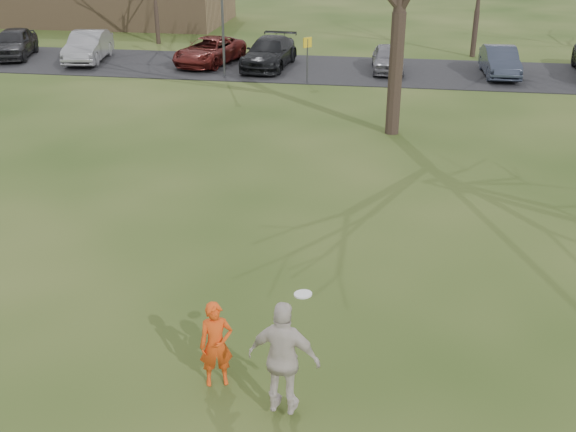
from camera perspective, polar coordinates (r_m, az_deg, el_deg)
The scene contains 11 objects.
ground at distance 11.76m, azimuth -3.19°, elevation -14.76°, with size 120.00×120.00×0.00m, color #1E380F.
parking_strip at distance 34.75m, azimuth 5.61°, elevation 11.96°, with size 62.00×6.50×0.04m, color black.
player_defender at distance 11.63m, azimuth -6.00°, elevation -10.57°, with size 0.57×0.37×1.55m, color #EC4913.
car_0 at distance 40.22m, azimuth -21.83°, elevation 13.21°, with size 1.80×4.47×1.52m, color #232326.
car_1 at distance 37.92m, azimuth -16.28°, elevation 13.37°, with size 1.60×4.60×1.51m, color gray.
car_2 at distance 36.05m, azimuth -6.55°, elevation 13.47°, with size 2.20×4.77×1.33m, color #5C1915.
car_3 at distance 35.06m, azimuth -1.56°, elevation 13.41°, with size 2.02×4.97×1.44m, color black.
car_4 at distance 34.54m, azimuth 8.30°, elevation 12.86°, with size 1.50×3.73×1.27m, color slate.
car_5 at distance 34.68m, azimuth 17.20°, elevation 12.16°, with size 1.43×4.11×1.35m, color #2E3445.
catching_play at distance 10.71m, azimuth -0.33°, elevation -11.75°, with size 1.19×0.62×2.08m.
sign_yellow at distance 31.72m, azimuth 1.62°, elevation 13.51°, with size 0.35×0.35×2.08m.
Camera 1 is at (2.07, -8.89, 7.41)m, focal length 42.79 mm.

